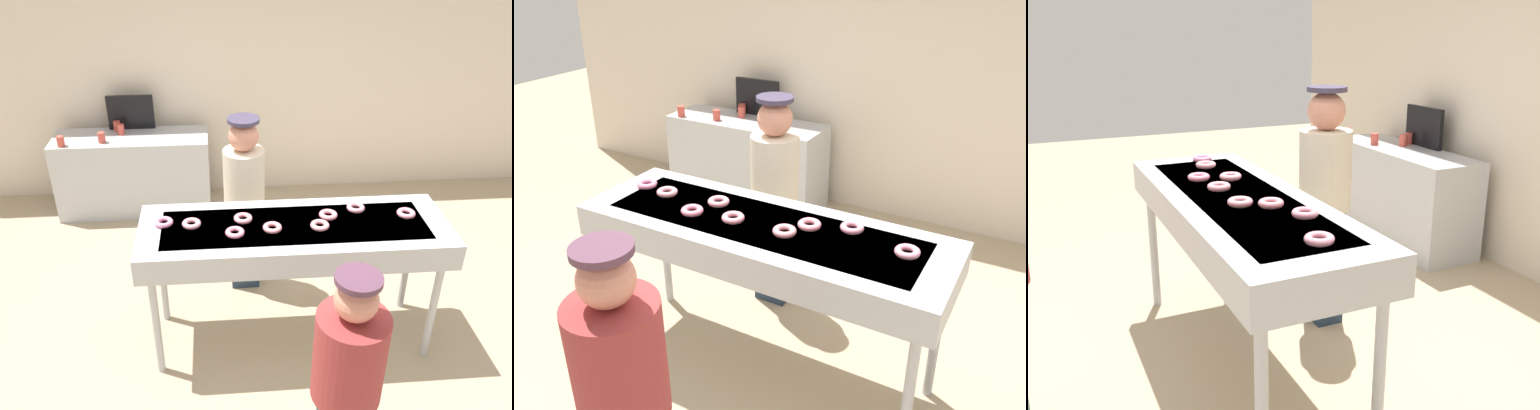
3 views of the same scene
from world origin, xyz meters
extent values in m
plane|color=tan|center=(0.00, 0.00, 0.00)|extent=(16.00, 16.00, 0.00)
cube|color=#B7BABF|center=(0.00, 0.00, 0.94)|extent=(2.17, 0.72, 0.19)
cube|color=slate|center=(0.00, 0.00, 1.00)|extent=(1.84, 0.50, 0.08)
cylinder|color=#B7BABF|center=(-0.98, -0.28, 0.42)|extent=(0.06, 0.06, 0.85)
cylinder|color=#B7BABF|center=(-0.98, 0.28, 0.42)|extent=(0.06, 0.06, 0.85)
cylinder|color=#B7BABF|center=(0.98, 0.28, 0.42)|extent=(0.06, 0.06, 0.85)
torus|color=pink|center=(-0.91, 0.08, 1.06)|extent=(0.18, 0.18, 0.04)
torus|color=pink|center=(0.25, 0.08, 1.06)|extent=(0.18, 0.18, 0.04)
torus|color=pink|center=(0.17, -0.05, 1.06)|extent=(0.17, 0.17, 0.04)
torus|color=pink|center=(0.81, 0.06, 1.06)|extent=(0.17, 0.17, 0.04)
torus|color=pink|center=(0.47, 0.17, 1.06)|extent=(0.14, 0.14, 0.04)
torus|color=pink|center=(-0.35, 0.08, 1.06)|extent=(0.18, 0.18, 0.04)
torus|color=pink|center=(-0.16, -0.05, 1.06)|extent=(0.18, 0.18, 0.04)
torus|color=pink|center=(-0.71, 0.04, 1.06)|extent=(0.19, 0.19, 0.04)
torus|color=pink|center=(-0.42, -0.09, 1.06)|extent=(0.18, 0.18, 0.04)
cube|color=#203045|center=(-0.31, 0.71, 0.39)|extent=(0.24, 0.18, 0.79)
cylinder|color=beige|center=(-0.31, 0.71, 1.04)|extent=(0.34, 0.34, 0.51)
sphere|color=tan|center=(-0.31, 0.71, 1.42)|extent=(0.24, 0.24, 0.24)
cylinder|color=#3C344C|center=(-0.31, 0.71, 1.55)|extent=(0.25, 0.25, 0.03)
cube|color=#B7BABF|center=(-1.42, 2.13, 0.43)|extent=(1.62, 0.55, 0.86)
cylinder|color=#CC4C3F|center=(-1.57, 2.30, 0.91)|extent=(0.07, 0.07, 0.11)
cylinder|color=#CC4C3F|center=(-1.68, 1.99, 0.91)|extent=(0.07, 0.07, 0.11)
cylinder|color=#CC4C3F|center=(-1.52, 2.20, 0.91)|extent=(0.07, 0.07, 0.11)
cylinder|color=#CC4C3F|center=(-2.07, 1.93, 0.91)|extent=(0.07, 0.07, 0.11)
cube|color=black|center=(-1.42, 2.35, 1.04)|extent=(0.49, 0.04, 0.37)
camera|label=1|loc=(-0.51, -3.05, 2.98)|focal=36.77mm
camera|label=2|loc=(1.37, -2.35, 2.47)|focal=38.27mm
camera|label=3|loc=(2.77, -1.01, 1.89)|focal=39.89mm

